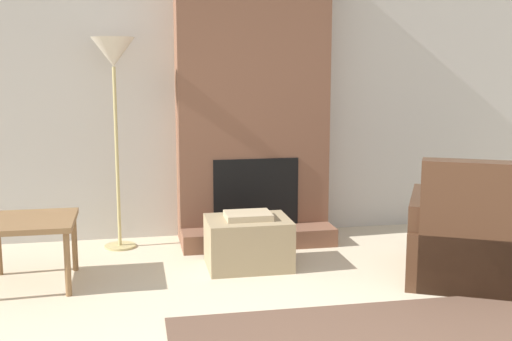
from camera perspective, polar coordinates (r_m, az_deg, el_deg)
wall_back at (r=6.10m, az=-0.72°, el=6.48°), size 7.40×0.06×2.60m
fireplace at (r=5.87m, az=-0.31°, el=5.73°), size 1.38×0.67×2.60m
ottoman at (r=5.18m, az=-0.71°, el=-6.35°), size 0.66×0.51×0.45m
armchair at (r=5.11m, az=18.33°, el=-6.07°), size 1.23×1.30×0.96m
side_table at (r=4.98m, az=-19.48°, el=-4.79°), size 0.65×0.66×0.50m
floor_lamp_left at (r=5.67m, az=-12.55°, el=9.25°), size 0.37×0.37×1.84m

